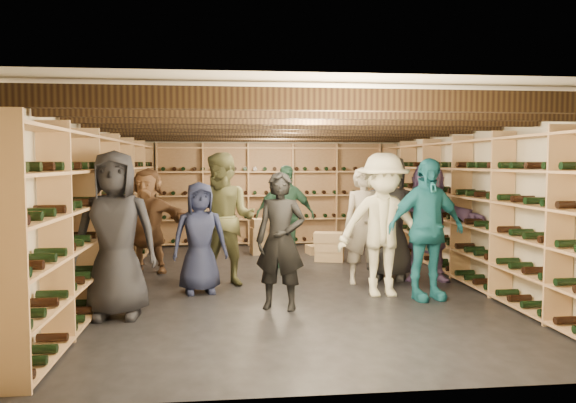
# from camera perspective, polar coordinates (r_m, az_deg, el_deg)

# --- Properties ---
(ground) EXTENTS (8.00, 8.00, 0.00)m
(ground) POSITION_cam_1_polar(r_m,az_deg,el_deg) (8.29, 0.34, -8.18)
(ground) COLOR black
(ground) RESTS_ON ground
(walls) EXTENTS (5.52, 8.02, 2.40)m
(walls) POSITION_cam_1_polar(r_m,az_deg,el_deg) (8.13, 0.34, 0.12)
(walls) COLOR #BFB395
(walls) RESTS_ON ground
(ceiling) EXTENTS (5.50, 8.00, 0.01)m
(ceiling) POSITION_cam_1_polar(r_m,az_deg,el_deg) (8.13, 0.35, 8.58)
(ceiling) COLOR beige
(ceiling) RESTS_ON walls
(ceiling_joists) EXTENTS (5.40, 7.12, 0.18)m
(ceiling_joists) POSITION_cam_1_polar(r_m,az_deg,el_deg) (8.12, 0.35, 7.60)
(ceiling_joists) COLOR black
(ceiling_joists) RESTS_ON ground
(wine_rack_left) EXTENTS (0.32, 7.50, 2.15)m
(wine_rack_left) POSITION_cam_1_polar(r_m,az_deg,el_deg) (8.24, -17.70, -0.89)
(wine_rack_left) COLOR #AA7C53
(wine_rack_left) RESTS_ON ground
(wine_rack_right) EXTENTS (0.32, 7.50, 2.15)m
(wine_rack_right) POSITION_cam_1_polar(r_m,az_deg,el_deg) (8.81, 17.18, -0.57)
(wine_rack_right) COLOR #AA7C53
(wine_rack_right) RESTS_ON ground
(wine_rack_back) EXTENTS (4.70, 0.30, 2.15)m
(wine_rack_back) POSITION_cam_1_polar(r_m,az_deg,el_deg) (11.94, -1.82, 0.76)
(wine_rack_back) COLOR #AA7C53
(wine_rack_back) RESTS_ON ground
(crate_stack_left) EXTENTS (0.55, 0.41, 0.68)m
(crate_stack_left) POSITION_cam_1_polar(r_m,az_deg,el_deg) (10.74, -2.37, -3.55)
(crate_stack_left) COLOR tan
(crate_stack_left) RESTS_ON ground
(crate_stack_right) EXTENTS (0.57, 0.46, 0.51)m
(crate_stack_right) POSITION_cam_1_polar(r_m,az_deg,el_deg) (10.01, 4.19, -4.60)
(crate_stack_right) COLOR tan
(crate_stack_right) RESTS_ON ground
(crate_loose) EXTENTS (0.56, 0.42, 0.17)m
(crate_loose) POSITION_cam_1_polar(r_m,az_deg,el_deg) (10.81, 3.27, -4.87)
(crate_loose) COLOR tan
(crate_loose) RESTS_ON ground
(person_0) EXTENTS (0.93, 0.61, 1.89)m
(person_0) POSITION_cam_1_polar(r_m,az_deg,el_deg) (6.59, -17.12, -3.22)
(person_0) COLOR black
(person_0) RESTS_ON ground
(person_1) EXTENTS (0.69, 0.56, 1.64)m
(person_1) POSITION_cam_1_polar(r_m,az_deg,el_deg) (6.67, -0.77, -4.02)
(person_1) COLOR black
(person_1) RESTS_ON ground
(person_2) EXTENTS (1.10, 0.98, 1.89)m
(person_2) POSITION_cam_1_polar(r_m,az_deg,el_deg) (8.01, -6.46, -1.80)
(person_2) COLOR brown
(person_2) RESTS_ON ground
(person_3) EXTENTS (1.23, 0.73, 1.87)m
(person_3) POSITION_cam_1_polar(r_m,az_deg,el_deg) (7.43, 9.64, -2.35)
(person_3) COLOR beige
(person_3) RESTS_ON ground
(person_4) EXTENTS (1.12, 0.63, 1.81)m
(person_4) POSITION_cam_1_polar(r_m,az_deg,el_deg) (7.36, 13.85, -2.73)
(person_4) COLOR teal
(person_4) RESTS_ON ground
(person_5) EXTENTS (1.61, 0.82, 1.66)m
(person_5) POSITION_cam_1_polar(r_m,az_deg,el_deg) (9.18, -14.06, -1.86)
(person_5) COLOR brown
(person_5) RESTS_ON ground
(person_6) EXTENTS (0.80, 0.58, 1.49)m
(person_6) POSITION_cam_1_polar(r_m,az_deg,el_deg) (7.60, -8.96, -3.65)
(person_6) COLOR #1C223E
(person_6) RESTS_ON ground
(person_7) EXTENTS (0.63, 0.43, 1.68)m
(person_7) POSITION_cam_1_polar(r_m,az_deg,el_deg) (8.14, 7.79, -2.47)
(person_7) COLOR gray
(person_7) RESTS_ON ground
(person_10) EXTENTS (1.02, 0.47, 1.71)m
(person_10) POSITION_cam_1_polar(r_m,az_deg,el_deg) (9.45, -0.29, -1.45)
(person_10) COLOR #29543F
(person_10) RESTS_ON ground
(person_11) EXTENTS (1.70, 0.87, 1.75)m
(person_11) POSITION_cam_1_polar(r_m,az_deg,el_deg) (8.53, 13.99, -2.00)
(person_11) COLOR slate
(person_11) RESTS_ON ground
(person_12) EXTENTS (1.06, 0.87, 1.86)m
(person_12) POSITION_cam_1_polar(r_m,az_deg,el_deg) (8.54, 10.30, -1.57)
(person_12) COLOR #333438
(person_12) RESTS_ON ground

